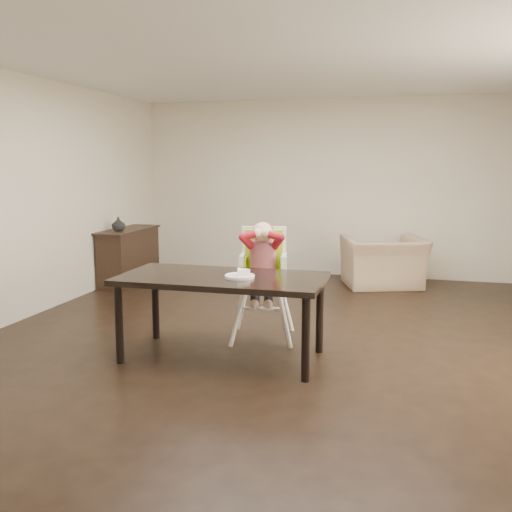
{
  "coord_description": "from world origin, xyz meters",
  "views": [
    {
      "loc": [
        1.12,
        -5.3,
        1.74
      ],
      "look_at": [
        -0.25,
        -0.18,
        0.87
      ],
      "focal_mm": 40.0,
      "sensor_mm": 36.0,
      "label": 1
    }
  ],
  "objects_px": {
    "armchair": "(383,254)",
    "high_chair": "(263,257)",
    "dining_table": "(222,285)",
    "sideboard": "(129,256)"
  },
  "relations": [
    {
      "from": "dining_table",
      "to": "high_chair",
      "type": "xyz_separation_m",
      "value": [
        0.2,
        0.67,
        0.15
      ]
    },
    {
      "from": "high_chair",
      "to": "sideboard",
      "type": "distance_m",
      "value": 3.31
    },
    {
      "from": "dining_table",
      "to": "sideboard",
      "type": "relative_size",
      "value": 1.43
    },
    {
      "from": "dining_table",
      "to": "high_chair",
      "type": "relative_size",
      "value": 1.54
    },
    {
      "from": "dining_table",
      "to": "armchair",
      "type": "relative_size",
      "value": 1.68
    },
    {
      "from": "high_chair",
      "to": "armchair",
      "type": "distance_m",
      "value": 2.97
    },
    {
      "from": "armchair",
      "to": "high_chair",
      "type": "bearing_deg",
      "value": 50.69
    },
    {
      "from": "dining_table",
      "to": "armchair",
      "type": "distance_m",
      "value": 3.65
    },
    {
      "from": "high_chair",
      "to": "armchair",
      "type": "relative_size",
      "value": 1.09
    },
    {
      "from": "high_chair",
      "to": "armchair",
      "type": "bearing_deg",
      "value": 59.09
    }
  ]
}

